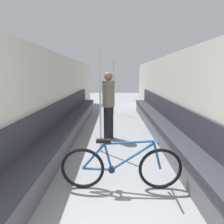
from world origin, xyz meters
name	(u,v)px	position (x,y,z in m)	size (l,w,h in m)	color
wall_left	(59,96)	(-1.44, 3.95, 1.05)	(0.10, 11.11, 2.11)	beige
wall_right	(172,97)	(1.44, 3.95, 1.05)	(0.10, 11.11, 2.11)	beige
bench_seat_row_left	(70,124)	(-1.20, 4.01, 0.32)	(0.44, 6.60, 0.97)	#5B5B60
bench_seat_row_right	(160,124)	(1.20, 4.01, 0.32)	(0.44, 6.60, 0.97)	#5B5B60
bicycle	(121,167)	(0.07, 1.78, 0.33)	(1.70, 0.46, 0.79)	black
grab_pole_near	(113,89)	(-0.05, 6.71, 1.02)	(0.08, 0.08, 2.09)	gray
grab_pole_far	(100,104)	(-0.31, 2.99, 1.02)	(0.08, 0.08, 2.09)	gray
passenger_standing	(108,105)	(-0.17, 3.80, 0.86)	(0.30, 0.30, 1.67)	black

